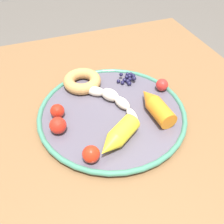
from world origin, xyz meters
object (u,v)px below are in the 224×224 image
banana (108,98)px  tomato_far (58,125)px  carrot_yellow (118,137)px  blueberry_pile (128,78)px  plate (112,113)px  carrot_orange (156,106)px  tomato_near (162,85)px  tomato_extra (57,111)px  tomato_mid (91,154)px  donut (82,81)px  dining_table (125,148)px

banana → tomato_far: 0.15m
carrot_yellow → blueberry_pile: (-0.20, 0.11, -0.01)m
banana → blueberry_pile: 0.10m
plate → carrot_orange: (0.04, 0.10, 0.02)m
tomato_near → tomato_extra: bearing=-89.1°
carrot_yellow → tomato_mid: (0.02, -0.07, -0.00)m
plate → tomato_near: tomato_near is taller
plate → carrot_orange: 0.11m
banana → donut: same height
carrot_yellow → tomato_near: size_ratio=3.55×
donut → blueberry_pile: size_ratio=1.71×
blueberry_pile → tomato_mid: size_ratio=1.65×
blueberry_pile → tomato_near: tomato_near is taller
plate → carrot_yellow: bearing=-13.1°
carrot_yellow → tomato_far: size_ratio=3.01×
carrot_yellow → tomato_extra: (-0.13, -0.10, -0.00)m
tomato_extra → carrot_yellow: bearing=39.2°
plate → tomato_near: bearing=103.1°
donut → tomato_extra: size_ratio=3.02×
blueberry_pile → tomato_extra: tomato_extra is taller
banana → carrot_yellow: carrot_yellow is taller
tomato_extra → tomato_mid: bearing=14.2°
donut → tomato_extra: (0.09, -0.09, 0.00)m
carrot_orange → tomato_near: 0.09m
dining_table → plate: (-0.04, -0.02, 0.10)m
dining_table → carrot_yellow: size_ratio=8.45×
dining_table → banana: (-0.08, -0.02, 0.12)m
dining_table → blueberry_pile: blueberry_pile is taller
tomato_mid → tomato_extra: (-0.15, -0.04, -0.00)m
blueberry_pile → tomato_mid: (0.22, -0.17, 0.01)m
tomato_extra → carrot_orange: bearing=73.2°
donut → tomato_mid: (0.24, -0.05, 0.00)m
dining_table → tomato_extra: tomato_extra is taller
donut → blueberry_pile: 0.13m
donut → tomato_extra: bearing=-42.2°
carrot_yellow → donut: bearing=-175.7°
tomato_near → blueberry_pile: bearing=-136.1°
carrot_orange → tomato_mid: carrot_orange is taller
banana → tomato_near: bearing=88.1°
plate → tomato_extra: size_ratio=10.74×
dining_table → carrot_yellow: carrot_yellow is taller
blueberry_pile → tomato_mid: bearing=-38.2°
plate → tomato_near: 0.16m
carrot_yellow → blueberry_pile: bearing=151.4°
plate → dining_table: bearing=32.7°
banana → blueberry_pile: (-0.06, 0.08, -0.01)m
donut → carrot_yellow: bearing=4.3°
banana → donut: 0.10m
tomato_mid → tomato_near: bearing=122.4°
blueberry_pile → carrot_yellow: bearing=-28.6°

